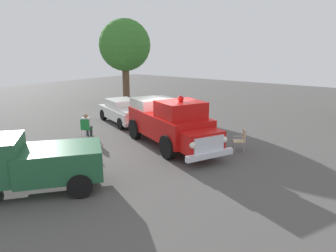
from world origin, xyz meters
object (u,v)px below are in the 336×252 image
(vintage_fire_truck, at_px, (170,122))
(lawn_chair_near_truck, at_px, (86,127))
(classic_hot_rod, at_px, (124,111))
(lawn_chair_by_car, at_px, (241,138))
(lawn_chair_spare, at_px, (151,118))
(oak_tree_left, at_px, (125,46))
(parked_pickup, at_px, (27,163))
(traffic_cone, at_px, (93,149))
(spectator_seated, at_px, (87,124))

(vintage_fire_truck, distance_m, lawn_chair_near_truck, 4.72)
(vintage_fire_truck, distance_m, classic_hot_rod, 5.63)
(lawn_chair_by_car, bearing_deg, vintage_fire_truck, -65.29)
(lawn_chair_by_car, xyz_separation_m, lawn_chair_spare, (-0.78, -6.18, 0.00))
(lawn_chair_near_truck, distance_m, lawn_chair_by_car, 8.03)
(oak_tree_left, bearing_deg, lawn_chair_near_truck, 32.57)
(parked_pickup, bearing_deg, classic_hot_rod, -153.23)
(vintage_fire_truck, distance_m, traffic_cone, 3.82)
(vintage_fire_truck, xyz_separation_m, classic_hot_rod, (-2.05, -5.22, -0.45))
(oak_tree_left, bearing_deg, lawn_chair_by_car, 66.65)
(vintage_fire_truck, distance_m, parked_pickup, 6.84)
(classic_hot_rod, relative_size, lawn_chair_near_truck, 4.64)
(oak_tree_left, xyz_separation_m, traffic_cone, (10.20, 8.00, -4.51))
(spectator_seated, height_order, traffic_cone, spectator_seated)
(classic_hot_rod, bearing_deg, oak_tree_left, -136.70)
(classic_hot_rod, xyz_separation_m, lawn_chair_by_car, (0.64, 8.28, -0.16))
(vintage_fire_truck, bearing_deg, spectator_seated, -71.81)
(parked_pickup, height_order, lawn_chair_near_truck, parked_pickup)
(lawn_chair_near_truck, bearing_deg, classic_hot_rod, -167.27)
(classic_hot_rod, bearing_deg, lawn_chair_by_car, 85.56)
(vintage_fire_truck, xyz_separation_m, lawn_chair_near_truck, (1.58, -4.40, -0.61))
(lawn_chair_near_truck, relative_size, traffic_cone, 1.61)
(classic_hot_rod, relative_size, traffic_cone, 7.45)
(lawn_chair_near_truck, xyz_separation_m, lawn_chair_by_car, (-2.99, 7.46, 0.00))
(lawn_chair_near_truck, height_order, oak_tree_left, oak_tree_left)
(oak_tree_left, bearing_deg, classic_hot_rod, 43.30)
(vintage_fire_truck, height_order, oak_tree_left, oak_tree_left)
(classic_hot_rod, xyz_separation_m, spectator_seated, (3.52, 0.75, -0.05))
(lawn_chair_near_truck, distance_m, oak_tree_left, 11.01)
(lawn_chair_near_truck, bearing_deg, lawn_chair_by_car, 111.85)
(vintage_fire_truck, relative_size, lawn_chair_near_truck, 6.20)
(lawn_chair_near_truck, xyz_separation_m, oak_tree_left, (-8.57, -5.47, 4.23))
(lawn_chair_by_car, bearing_deg, spectator_seated, -69.09)
(traffic_cone, bearing_deg, lawn_chair_near_truck, -122.76)
(classic_hot_rod, height_order, lawn_chair_spare, classic_hot_rod)
(parked_pickup, xyz_separation_m, traffic_cone, (-3.58, -1.11, -0.68))
(spectator_seated, height_order, oak_tree_left, oak_tree_left)
(lawn_chair_by_car, xyz_separation_m, oak_tree_left, (-5.58, -12.93, 4.23))
(vintage_fire_truck, bearing_deg, classic_hot_rod, -111.42)
(oak_tree_left, bearing_deg, vintage_fire_truck, 54.72)
(classic_hot_rod, xyz_separation_m, oak_tree_left, (-4.94, -4.65, 4.07))
(spectator_seated, relative_size, oak_tree_left, 0.19)
(traffic_cone, bearing_deg, classic_hot_rod, -147.51)
(lawn_chair_spare, xyz_separation_m, traffic_cone, (5.40, 1.25, -0.28))
(lawn_chair_spare, distance_m, oak_tree_left, 9.30)
(parked_pickup, relative_size, lawn_chair_spare, 4.80)
(lawn_chair_by_car, bearing_deg, parked_pickup, -24.96)
(spectator_seated, xyz_separation_m, traffic_cone, (1.74, 2.59, -0.39))
(lawn_chair_near_truck, xyz_separation_m, spectator_seated, (-0.11, -0.07, 0.11))
(parked_pickup, relative_size, traffic_cone, 7.71)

